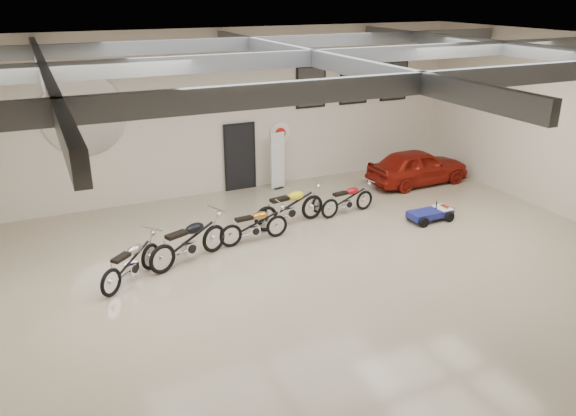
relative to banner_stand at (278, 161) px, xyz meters
name	(u,v)px	position (x,y,z in m)	size (l,w,h in m)	color
floor	(310,270)	(-1.61, -5.50, -0.93)	(16.00, 12.00, 0.01)	tan
ceiling	(313,45)	(-1.61, -5.50, 4.07)	(16.00, 12.00, 0.01)	gray
back_wall	(222,113)	(-1.61, 0.50, 1.57)	(16.00, 0.02, 5.00)	beige
right_wall	(575,129)	(6.39, -5.50, 1.57)	(0.02, 12.00, 5.00)	beige
ceiling_beams	(313,58)	(-1.61, -5.50, 3.82)	(15.80, 11.80, 0.32)	#5C5F63
door	(240,158)	(-1.11, 0.45, 0.12)	(0.92, 0.08, 2.10)	black
logo_plaque	(84,115)	(-5.61, 0.45, 1.87)	(2.30, 0.06, 1.16)	silver
poster_left	(311,87)	(1.39, 0.46, 2.17)	(1.05, 0.08, 1.35)	black
poster_mid	(354,84)	(2.99, 0.46, 2.17)	(1.05, 0.08, 1.35)	black
poster_right	(394,81)	(4.59, 0.46, 2.17)	(1.05, 0.08, 1.35)	black
oil_sign	(280,133)	(0.29, 0.45, 0.77)	(0.72, 0.10, 0.72)	white
banner_stand	(278,161)	(0.00, 0.00, 0.00)	(0.50, 0.20, 1.85)	white
motorcycle_silver	(131,261)	(-5.43, -4.36, -0.43)	(1.92, 0.59, 1.00)	silver
motorcycle_black	(189,240)	(-4.02, -3.96, -0.36)	(2.17, 0.67, 1.13)	silver
motorcycle_gold	(254,224)	(-2.20, -3.53, -0.45)	(1.84, 0.57, 0.96)	silver
motorcycle_yellow	(290,206)	(-0.92, -2.91, -0.36)	(2.17, 0.67, 1.13)	silver
motorcycle_red	(348,199)	(0.92, -2.87, -0.46)	(1.79, 0.55, 0.93)	silver
go_kart	(434,210)	(2.88, -4.27, -0.64)	(1.56, 0.70, 0.57)	navy
vintage_car	(418,167)	(4.39, -1.50, -0.34)	(3.45, 1.39, 1.18)	maroon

